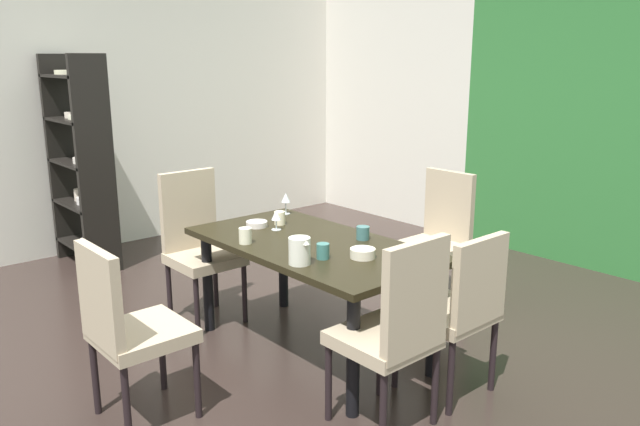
# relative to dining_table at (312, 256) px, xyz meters

# --- Properties ---
(ground_plane) EXTENTS (5.93, 6.32, 0.02)m
(ground_plane) POSITION_rel_dining_table_xyz_m (-0.22, -0.20, -0.64)
(ground_plane) COLOR #2F2420
(back_panel_interior) EXTENTS (2.22, 0.10, 2.84)m
(back_panel_interior) POSITION_rel_dining_table_xyz_m (-2.07, 2.91, 0.79)
(back_panel_interior) COLOR silver
(back_panel_interior) RESTS_ON ground_plane
(left_interior_panel) EXTENTS (0.10, 6.32, 2.84)m
(left_interior_panel) POSITION_rel_dining_table_xyz_m (-3.13, -0.20, 0.79)
(left_interior_panel) COLOR silver
(left_interior_panel) RESTS_ON ground_plane
(dining_table) EXTENTS (1.61, 0.84, 0.72)m
(dining_table) POSITION_rel_dining_table_xyz_m (0.00, 0.00, 0.00)
(dining_table) COLOR black
(dining_table) RESTS_ON ground_plane
(chair_left_near) EXTENTS (0.44, 0.44, 1.05)m
(chair_left_near) POSITION_rel_dining_table_xyz_m (-0.93, -0.25, -0.06)
(chair_left_near) COLOR tan
(chair_left_near) RESTS_ON ground_plane
(chair_right_far) EXTENTS (0.44, 0.44, 0.92)m
(chair_right_far) POSITION_rel_dining_table_xyz_m (0.92, 0.25, -0.11)
(chair_right_far) COLOR tan
(chair_right_far) RESTS_ON ground_plane
(chair_right_near) EXTENTS (0.44, 0.44, 1.01)m
(chair_right_near) POSITION_rel_dining_table_xyz_m (0.93, -0.25, -0.08)
(chair_right_near) COLOR tan
(chair_right_near) RESTS_ON ground_plane
(chair_head_near) EXTENTS (0.44, 0.44, 0.95)m
(chair_head_near) POSITION_rel_dining_table_xyz_m (0.00, -1.20, -0.10)
(chair_head_near) COLOR tan
(chair_head_near) RESTS_ON ground_plane
(chair_head_far) EXTENTS (0.44, 0.45, 1.01)m
(chair_head_far) POSITION_rel_dining_table_xyz_m (0.02, 1.21, -0.08)
(chair_head_far) COLOR tan
(chair_head_far) RESTS_ON ground_plane
(display_shelf) EXTENTS (0.75, 0.31, 1.85)m
(display_shelf) POSITION_rel_dining_table_xyz_m (-2.65, -0.40, 0.30)
(display_shelf) COLOR black
(display_shelf) RESTS_ON ground_plane
(wine_glass_near_shelf) EXTENTS (0.06, 0.06, 0.13)m
(wine_glass_near_shelf) POSITION_rel_dining_table_xyz_m (-0.36, 0.01, 0.18)
(wine_glass_near_shelf) COLOR silver
(wine_glass_near_shelf) RESTS_ON dining_table
(wine_glass_north) EXTENTS (0.06, 0.06, 0.15)m
(wine_glass_north) POSITION_rel_dining_table_xyz_m (-0.66, 0.32, 0.20)
(wine_glass_north) COLOR silver
(wine_glass_north) RESTS_ON dining_table
(serving_bowl_south) EXTENTS (0.14, 0.14, 0.04)m
(serving_bowl_south) POSITION_rel_dining_table_xyz_m (-0.51, -0.04, 0.11)
(serving_bowl_south) COLOR silver
(serving_bowl_south) RESTS_ON dining_table
(serving_bowl_front) EXTENTS (0.14, 0.14, 0.05)m
(serving_bowl_front) POSITION_rel_dining_table_xyz_m (0.43, 0.02, 0.12)
(serving_bowl_front) COLOR beige
(serving_bowl_front) RESTS_ON dining_table
(cup_near_window) EXTENTS (0.08, 0.08, 0.08)m
(cup_near_window) POSITION_rel_dining_table_xyz_m (0.17, 0.28, 0.13)
(cup_near_window) COLOR #396564
(cup_near_window) RESTS_ON dining_table
(cup_east) EXTENTS (0.07, 0.07, 0.09)m
(cup_east) POSITION_rel_dining_table_xyz_m (0.29, -0.16, 0.14)
(cup_east) COLOR #366D68
(cup_east) RESTS_ON dining_table
(cup_rear) EXTENTS (0.08, 0.08, 0.10)m
(cup_rear) POSITION_rel_dining_table_xyz_m (-0.24, -0.32, 0.14)
(cup_rear) COLOR beige
(cup_rear) RESTS_ON dining_table
(cup_left) EXTENTS (0.07, 0.07, 0.09)m
(cup_left) POSITION_rel_dining_table_xyz_m (-0.45, 0.11, 0.14)
(cup_left) COLOR beige
(cup_left) RESTS_ON dining_table
(pitcher_corner) EXTENTS (0.14, 0.12, 0.15)m
(pitcher_corner) POSITION_rel_dining_table_xyz_m (0.28, -0.32, 0.17)
(pitcher_corner) COLOR silver
(pitcher_corner) RESTS_ON dining_table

